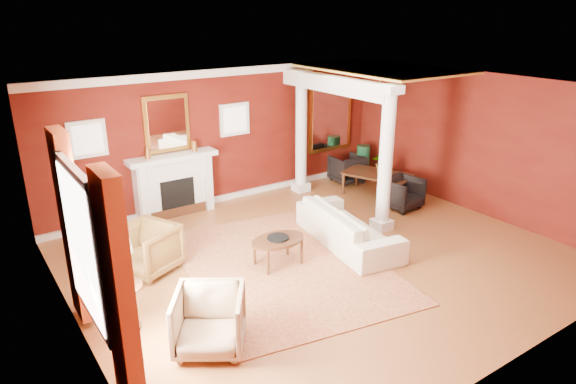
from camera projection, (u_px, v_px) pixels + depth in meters
ground at (322, 257)px, 8.92m from camera, size 8.00×8.00×0.00m
room_shell at (325, 145)px, 8.23m from camera, size 8.04×7.04×2.92m
fireplace at (174, 185)px, 10.58m from camera, size 1.85×0.42×1.29m
overmantel_mirror at (167, 124)px, 10.25m from camera, size 0.95×0.07×1.15m
flank_window_left at (87, 139)px, 9.47m from camera, size 0.70×0.07×0.70m
flank_window_right at (235, 119)px, 11.12m from camera, size 0.70×0.07×0.70m
left_window at (90, 254)px, 5.89m from camera, size 0.21×2.55×2.60m
column_front at (386, 159)px, 9.57m from camera, size 0.36×0.36×2.80m
column_back at (301, 132)px, 11.66m from camera, size 0.36×0.36×2.80m
header_beam at (333, 84)px, 10.40m from camera, size 0.30×3.20×0.32m
amber_ceiling at (381, 69)px, 10.81m from camera, size 2.30×3.40×0.04m
dining_mirror at (330, 117)px, 12.61m from camera, size 1.30×0.07×1.70m
chandelier at (379, 98)px, 11.09m from camera, size 0.60×0.62×0.75m
crown_trim at (222, 72)px, 10.64m from camera, size 8.00×0.08×0.16m
base_trim at (228, 197)px, 11.58m from camera, size 8.00×0.08×0.12m
rug at (284, 265)px, 8.64m from camera, size 3.80×4.64×0.02m
sofa at (348, 220)px, 9.27m from camera, size 1.09×2.48×0.94m
armchair_leopard at (146, 247)px, 8.30m from camera, size 1.09×1.12×0.89m
armchair_stripe at (209, 318)px, 6.41m from camera, size 1.15×1.14×0.88m
coffee_table at (278, 241)px, 8.52m from camera, size 0.95×0.95×0.48m
coffee_book at (274, 234)px, 8.44m from camera, size 0.15×0.02×0.21m
side_table at (118, 266)px, 6.61m from camera, size 0.57×0.57×1.44m
dining_table at (378, 178)px, 11.73m from camera, size 1.07×1.60×0.84m
dining_chair_near at (402, 192)px, 10.97m from camera, size 0.79×0.75×0.75m
dining_chair_far at (347, 167)px, 12.64m from camera, size 0.78×0.74×0.74m
green_urn at (363, 166)px, 12.86m from camera, size 0.37×0.37×0.88m
potted_plant at (384, 151)px, 11.49m from camera, size 0.62×0.65×0.41m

